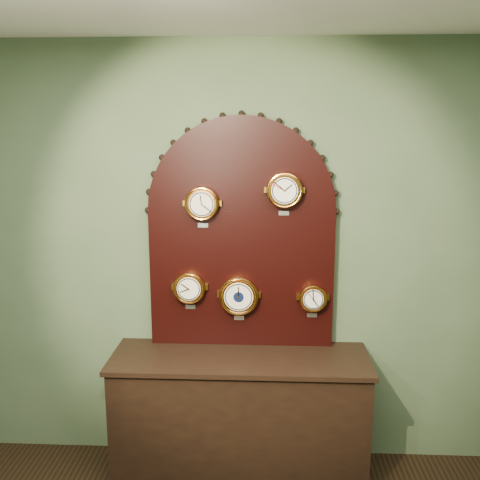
# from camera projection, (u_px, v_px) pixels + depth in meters

# --- Properties ---
(wall_back) EXTENTS (4.00, 0.00, 4.00)m
(wall_back) POSITION_uv_depth(u_px,v_px,m) (242.00, 259.00, 3.56)
(wall_back) COLOR #4C6243
(wall_back) RESTS_ON ground
(shop_counter) EXTENTS (1.60, 0.50, 0.80)m
(shop_counter) POSITION_uv_depth(u_px,v_px,m) (240.00, 418.00, 3.50)
(shop_counter) COLOR black
(shop_counter) RESTS_ON ground_plane
(display_board) EXTENTS (1.26, 0.06, 1.53)m
(display_board) POSITION_uv_depth(u_px,v_px,m) (241.00, 227.00, 3.47)
(display_board) COLOR black
(display_board) RESTS_ON shop_counter
(roman_clock) EXTENTS (0.21, 0.08, 0.27)m
(roman_clock) POSITION_uv_depth(u_px,v_px,m) (202.00, 204.00, 3.38)
(roman_clock) COLOR #C37729
(roman_clock) RESTS_ON display_board
(arabic_clock) EXTENTS (0.22, 0.08, 0.27)m
(arabic_clock) POSITION_uv_depth(u_px,v_px,m) (284.00, 190.00, 3.34)
(arabic_clock) COLOR #C37729
(arabic_clock) RESTS_ON display_board
(hygrometer) EXTENTS (0.21, 0.08, 0.26)m
(hygrometer) POSITION_uv_depth(u_px,v_px,m) (189.00, 288.00, 3.50)
(hygrometer) COLOR #C37729
(hygrometer) RESTS_ON display_board
(barometer) EXTENTS (0.26, 0.08, 0.31)m
(barometer) POSITION_uv_depth(u_px,v_px,m) (239.00, 296.00, 3.49)
(barometer) COLOR #C37729
(barometer) RESTS_ON display_board
(tide_clock) EXTENTS (0.18, 0.08, 0.23)m
(tide_clock) POSITION_uv_depth(u_px,v_px,m) (313.00, 298.00, 3.47)
(tide_clock) COLOR #C37729
(tide_clock) RESTS_ON display_board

